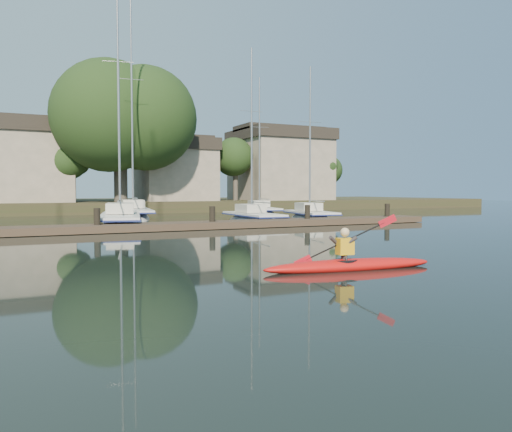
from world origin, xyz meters
name	(u,v)px	position (x,y,z in m)	size (l,w,h in m)	color
ground	(293,269)	(0.00, 0.00, 0.00)	(160.00, 160.00, 0.00)	black
kayak	(349,263)	(1.30, -0.70, 0.19)	(4.88, 1.31, 1.55)	red
dock	(158,226)	(0.00, 14.00, 0.20)	(34.00, 2.00, 1.80)	#453427
sailboat_2	(120,229)	(-1.14, 18.21, -0.20)	(4.28, 10.12, 16.32)	silver
sailboat_3	(253,225)	(7.24, 17.85, -0.18)	(2.31, 7.78, 12.43)	silver
sailboat_4	(311,223)	(11.81, 18.19, -0.19)	(3.33, 7.23, 11.84)	silver
sailboat_6	(134,220)	(1.37, 26.55, -0.21)	(3.89, 11.40, 17.78)	silver
sailboat_7	(260,217)	(11.99, 26.52, -0.19)	(3.50, 8.20, 12.82)	silver
shore	(107,178)	(1.61, 40.29, 3.23)	(90.00, 25.25, 12.75)	#2B3319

